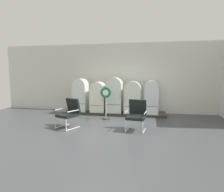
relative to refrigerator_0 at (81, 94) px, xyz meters
name	(u,v)px	position (x,y,z in m)	size (l,w,h in m)	color
ground	(98,135)	(1.60, -2.89, -0.94)	(12.00, 10.00, 0.05)	#3F4244
back_wall	(117,78)	(1.60, 0.77, 0.74)	(11.76, 0.12, 3.27)	silver
display_plinth	(115,113)	(1.60, 0.14, -0.86)	(4.52, 0.95, 0.11)	#2F2D27
refrigerator_0	(81,94)	(0.00, 0.00, 0.00)	(0.62, 0.62, 1.51)	silver
refrigerator_1	(98,96)	(0.84, 0.00, -0.08)	(0.65, 0.62, 1.37)	white
refrigerator_2	(114,94)	(1.59, 0.03, 0.03)	(0.69, 0.69, 1.57)	silver
refrigerator_3	(133,96)	(2.41, 0.02, -0.07)	(0.72, 0.66, 1.41)	silver
refrigerator_4	(151,96)	(3.22, 0.01, -0.04)	(0.59, 0.63, 1.43)	white
armchair_left	(69,112)	(0.44, -2.31, -0.37)	(0.81, 0.85, 1.00)	silver
armchair_right	(137,114)	(2.72, -2.19, -0.37)	(0.70, 0.75, 1.00)	silver
sign_stand	(106,104)	(1.40, -0.91, -0.30)	(0.43, 0.32, 1.31)	#2D2D30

